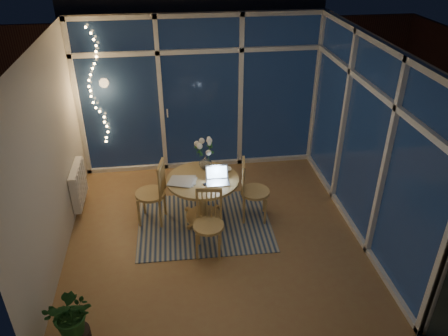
{
  "coord_description": "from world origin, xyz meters",
  "views": [
    {
      "loc": [
        -0.53,
        -4.8,
        3.83
      ],
      "look_at": [
        0.15,
        0.25,
        0.89
      ],
      "focal_mm": 35.0,
      "sensor_mm": 36.0,
      "label": 1
    }
  ],
  "objects_px": {
    "chair_right": "(255,190)",
    "chair_left": "(150,192)",
    "laptop": "(218,176)",
    "flower_vase": "(205,162)",
    "dining_table": "(203,199)",
    "potted_plant": "(72,316)",
    "chair_front": "(208,224)"
  },
  "relations": [
    {
      "from": "chair_right",
      "to": "flower_vase",
      "type": "xyz_separation_m",
      "value": [
        -0.66,
        0.36,
        0.32
      ]
    },
    {
      "from": "dining_table",
      "to": "flower_vase",
      "type": "height_order",
      "value": "flower_vase"
    },
    {
      "from": "potted_plant",
      "to": "laptop",
      "type": "bearing_deg",
      "value": 47.08
    },
    {
      "from": "chair_front",
      "to": "laptop",
      "type": "distance_m",
      "value": 0.72
    },
    {
      "from": "chair_left",
      "to": "dining_table",
      "type": "bearing_deg",
      "value": 97.04
    },
    {
      "from": "flower_vase",
      "to": "laptop",
      "type": "bearing_deg",
      "value": -73.68
    },
    {
      "from": "flower_vase",
      "to": "dining_table",
      "type": "bearing_deg",
      "value": -103.38
    },
    {
      "from": "dining_table",
      "to": "chair_left",
      "type": "xyz_separation_m",
      "value": [
        -0.73,
        0.06,
        0.14
      ]
    },
    {
      "from": "chair_left",
      "to": "chair_front",
      "type": "relative_size",
      "value": 1.08
    },
    {
      "from": "dining_table",
      "to": "chair_left",
      "type": "distance_m",
      "value": 0.75
    },
    {
      "from": "dining_table",
      "to": "laptop",
      "type": "bearing_deg",
      "value": -34.62
    },
    {
      "from": "dining_table",
      "to": "potted_plant",
      "type": "distance_m",
      "value": 2.45
    },
    {
      "from": "chair_right",
      "to": "potted_plant",
      "type": "relative_size",
      "value": 1.25
    },
    {
      "from": "chair_front",
      "to": "potted_plant",
      "type": "xyz_separation_m",
      "value": [
        -1.49,
        -1.21,
        -0.07
      ]
    },
    {
      "from": "chair_left",
      "to": "flower_vase",
      "type": "xyz_separation_m",
      "value": [
        0.8,
        0.23,
        0.3
      ]
    },
    {
      "from": "chair_left",
      "to": "flower_vase",
      "type": "relative_size",
      "value": 4.64
    },
    {
      "from": "laptop",
      "to": "flower_vase",
      "type": "xyz_separation_m",
      "value": [
        -0.13,
        0.43,
        -0.01
      ]
    },
    {
      "from": "chair_right",
      "to": "laptop",
      "type": "relative_size",
      "value": 3.06
    },
    {
      "from": "chair_right",
      "to": "laptop",
      "type": "bearing_deg",
      "value": 106.62
    },
    {
      "from": "chair_left",
      "to": "potted_plant",
      "type": "xyz_separation_m",
      "value": [
        -0.76,
        -2.01,
        -0.11
      ]
    },
    {
      "from": "laptop",
      "to": "potted_plant",
      "type": "xyz_separation_m",
      "value": [
        -1.69,
        -1.81,
        -0.42
      ]
    },
    {
      "from": "chair_front",
      "to": "dining_table",
      "type": "bearing_deg",
      "value": 99.91
    },
    {
      "from": "potted_plant",
      "to": "chair_right",
      "type": "bearing_deg",
      "value": 40.22
    },
    {
      "from": "chair_right",
      "to": "chair_front",
      "type": "relative_size",
      "value": 1.05
    },
    {
      "from": "chair_right",
      "to": "chair_left",
      "type": "bearing_deg",
      "value": 94.43
    },
    {
      "from": "chair_left",
      "to": "chair_front",
      "type": "distance_m",
      "value": 1.08
    },
    {
      "from": "chair_left",
      "to": "potted_plant",
      "type": "bearing_deg",
      "value": -8.77
    },
    {
      "from": "chair_front",
      "to": "laptop",
      "type": "xyz_separation_m",
      "value": [
        0.19,
        0.6,
        0.35
      ]
    },
    {
      "from": "laptop",
      "to": "flower_vase",
      "type": "bearing_deg",
      "value": 106.92
    },
    {
      "from": "chair_front",
      "to": "potted_plant",
      "type": "height_order",
      "value": "chair_front"
    },
    {
      "from": "chair_left",
      "to": "chair_right",
      "type": "relative_size",
      "value": 1.02
    },
    {
      "from": "chair_front",
      "to": "flower_vase",
      "type": "distance_m",
      "value": 1.08
    }
  ]
}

